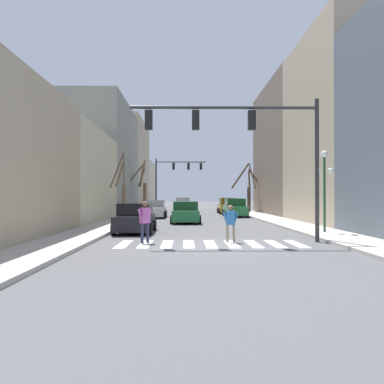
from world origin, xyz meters
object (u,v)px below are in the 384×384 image
object	(u,v)px
pedestrian_crossing_street	(231,220)
street_tree_right_near	(122,191)
pedestrian_on_left_sidewalk	(145,218)
traffic_signal_near	(246,134)
car_driving_toward_lane	(135,219)
car_parked_left_far	(155,209)
car_parked_right_far	(227,206)
car_parked_right_mid	(183,205)
traffic_signal_far	(174,173)
car_parked_left_near	(186,213)
street_tree_right_mid	(143,187)
car_parked_right_near	(235,208)
street_tree_left_near	(249,188)
street_lamp_right_corner	(324,174)

from	to	relation	value
pedestrian_crossing_street	street_tree_right_near	size ratio (longest dim) A/B	0.31
pedestrian_on_left_sidewalk	traffic_signal_near	bearing A→B (deg)	136.44
car_driving_toward_lane	car_parked_left_far	size ratio (longest dim) A/B	0.91
car_parked_left_far	car_parked_right_far	bearing A→B (deg)	-43.07
car_parked_right_mid	car_parked_right_far	xyz separation A→B (m)	(5.14, -4.40, -0.01)
traffic_signal_near	traffic_signal_far	world-z (taller)	traffic_signal_far
traffic_signal_far	car_parked_right_mid	bearing A→B (deg)	26.96
car_parked_left_near	pedestrian_on_left_sidewalk	bearing A→B (deg)	-8.07
traffic_signal_near	car_parked_right_far	bearing A→B (deg)	85.40
street_tree_right_mid	car_parked_right_far	bearing A→B (deg)	-7.05
street_tree_right_near	car_parked_left_far	bearing A→B (deg)	72.86
car_driving_toward_lane	street_tree_right_near	size ratio (longest dim) A/B	0.83
pedestrian_crossing_street	traffic_signal_near	bearing A→B (deg)	10.01
car_parked_left_near	pedestrian_crossing_street	xyz separation A→B (m)	(1.95, -12.03, 0.20)
car_driving_toward_lane	car_parked_right_near	world-z (taller)	car_parked_right_near
pedestrian_on_left_sidewalk	street_tree_right_mid	distance (m)	28.27
traffic_signal_near	street_tree_left_near	bearing A→B (deg)	80.23
traffic_signal_near	street_tree_right_mid	size ratio (longest dim) A/B	1.36
traffic_signal_near	car_parked_right_near	bearing A→B (deg)	83.88
traffic_signal_near	pedestrian_crossing_street	size ratio (longest dim) A/B	5.12
car_parked_left_near	street_tree_left_near	world-z (taller)	street_tree_left_near
street_lamp_right_corner	car_driving_toward_lane	size ratio (longest dim) A/B	0.97
traffic_signal_near	car_parked_left_far	bearing A→B (deg)	106.47
car_parked_right_far	traffic_signal_near	bearing A→B (deg)	175.40
traffic_signal_far	car_parked_right_mid	xyz separation A→B (m)	(1.07, 0.55, -4.08)
car_driving_toward_lane	street_lamp_right_corner	bearing A→B (deg)	-97.98
street_lamp_right_corner	car_parked_right_far	world-z (taller)	street_lamp_right_corner
car_parked_left_far	street_tree_right_mid	bearing A→B (deg)	13.57
traffic_signal_near	car_parked_right_near	distance (m)	20.48
pedestrian_on_left_sidewalk	street_tree_right_near	size ratio (longest dim) A/B	0.34
pedestrian_crossing_street	street_tree_right_mid	world-z (taller)	street_tree_right_mid
traffic_signal_near	car_driving_toward_lane	world-z (taller)	traffic_signal_near
street_lamp_right_corner	car_driving_toward_lane	distance (m)	10.31
car_parked_left_near	street_lamp_right_corner	bearing A→B (deg)	38.59
car_driving_toward_lane	street_tree_left_near	distance (m)	25.26
street_tree_right_mid	car_parked_left_near	bearing A→B (deg)	-72.26
car_parked_right_near	pedestrian_crossing_street	size ratio (longest dim) A/B	2.97
car_parked_right_far	pedestrian_on_left_sidewalk	bearing A→B (deg)	166.33
car_parked_right_far	pedestrian_on_left_sidewalk	size ratio (longest dim) A/B	2.38
traffic_signal_near	car_parked_right_near	xyz separation A→B (m)	(2.15, 20.00, -3.88)
car_driving_toward_lane	car_parked_right_mid	world-z (taller)	car_parked_right_mid
car_driving_toward_lane	street_tree_right_mid	size ratio (longest dim) A/B	0.71
car_parked_right_mid	street_tree_right_mid	size ratio (longest dim) A/B	0.80
car_parked_right_mid	car_parked_left_near	size ratio (longest dim) A/B	1.00
street_tree_right_near	car_driving_toward_lane	bearing A→B (deg)	-75.28
car_parked_right_far	street_tree_left_near	distance (m)	3.45
car_parked_left_far	car_parked_right_far	size ratio (longest dim) A/B	1.13
street_tree_left_near	car_driving_toward_lane	bearing A→B (deg)	-113.74
car_driving_toward_lane	car_parked_right_near	xyz separation A→B (m)	(7.55, 15.62, 0.07)
street_lamp_right_corner	street_tree_right_near	distance (m)	15.01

